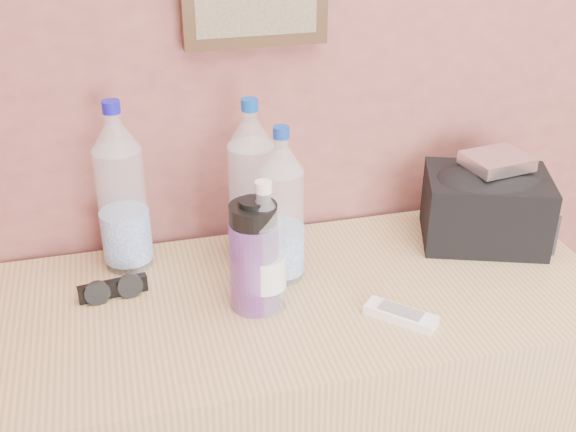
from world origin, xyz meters
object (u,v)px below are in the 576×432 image
at_px(pet_large_c, 252,190).
at_px(pet_small, 265,255).
at_px(foil_packet, 497,161).
at_px(toiletry_bag, 486,204).
at_px(pet_large_b, 122,196).
at_px(pet_large_d, 282,213).
at_px(sunglasses, 113,288).
at_px(ac_remote, 401,315).
at_px(nalgene_bottle, 254,255).

relative_size(pet_large_c, pet_small, 1.32).
bearing_deg(foil_packet, toiletry_bag, -179.22).
bearing_deg(toiletry_bag, pet_small, -146.34).
height_order(pet_large_c, pet_small, pet_large_c).
distance_m(pet_large_b, pet_large_d, 0.34).
height_order(sunglasses, ac_remote, sunglasses).
height_order(sunglasses, toiletry_bag, toiletry_bag).
distance_m(pet_large_d, foil_packet, 0.50).
height_order(pet_large_d, sunglasses, pet_large_d).
xyz_separation_m(nalgene_bottle, foil_packet, (0.58, 0.12, 0.08)).
height_order(pet_large_b, toiletry_bag, pet_large_b).
relative_size(pet_large_d, sunglasses, 2.42).
relative_size(pet_small, foil_packet, 2.08).
relative_size(nalgene_bottle, ac_remote, 1.66).
xyz_separation_m(sunglasses, foil_packet, (0.85, 0.02, 0.18)).
bearing_deg(foil_packet, pet_large_c, 172.91).
height_order(pet_large_d, ac_remote, pet_large_d).
height_order(nalgene_bottle, sunglasses, nalgene_bottle).
relative_size(pet_small, nalgene_bottle, 1.17).
relative_size(pet_large_c, ac_remote, 2.57).
relative_size(pet_large_b, pet_large_d, 1.11).
bearing_deg(ac_remote, pet_large_b, -169.09).
xyz_separation_m(pet_large_c, toiletry_bag, (0.53, -0.07, -0.07)).
height_order(pet_large_c, ac_remote, pet_large_c).
distance_m(pet_large_c, pet_large_d, 0.11).
relative_size(sunglasses, ac_remote, 0.98).
bearing_deg(ac_remote, toiletry_bag, 84.21).
bearing_deg(pet_small, pet_large_b, 137.29).
xyz_separation_m(sunglasses, ac_remote, (0.54, -0.22, -0.01)).
height_order(ac_remote, foil_packet, foil_packet).
height_order(nalgene_bottle, ac_remote, nalgene_bottle).
bearing_deg(pet_large_d, pet_large_b, 157.56).
height_order(sunglasses, foil_packet, foil_packet).
bearing_deg(pet_large_d, sunglasses, 178.39).
bearing_deg(nalgene_bottle, pet_large_b, 136.40).
bearing_deg(pet_large_b, ac_remote, -34.43).
height_order(pet_large_b, foil_packet, pet_large_b).
bearing_deg(ac_remote, pet_small, -158.45).
distance_m(nalgene_bottle, toiletry_bag, 0.58).
height_order(pet_large_c, pet_large_d, pet_large_c).
distance_m(sunglasses, ac_remote, 0.58).
distance_m(ac_remote, foil_packet, 0.44).
bearing_deg(pet_small, toiletry_bag, 13.82).
distance_m(ac_remote, toiletry_bag, 0.39).
height_order(pet_small, nalgene_bottle, pet_small).
bearing_deg(pet_large_b, pet_large_c, -6.65).
bearing_deg(pet_small, pet_large_d, 60.01).
height_order(toiletry_bag, foil_packet, foil_packet).
height_order(nalgene_bottle, foil_packet, nalgene_bottle).
distance_m(pet_large_d, ac_remote, 0.31).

